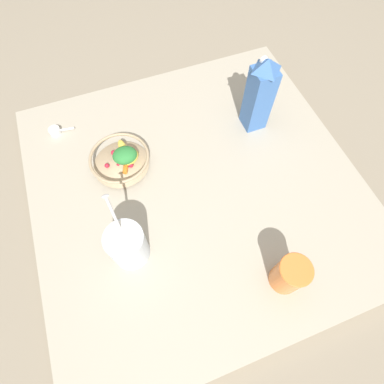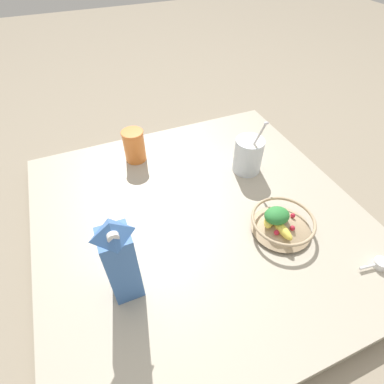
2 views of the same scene
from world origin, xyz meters
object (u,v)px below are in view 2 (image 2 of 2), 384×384
at_px(milk_carton, 120,260).
at_px(yogurt_tub, 248,154).
at_px(fruit_bowl, 281,223).
at_px(drinking_cup, 134,145).

relative_size(milk_carton, yogurt_tub, 1.11).
bearing_deg(milk_carton, fruit_bowl, 1.41).
height_order(yogurt_tub, drinking_cup, yogurt_tub).
xyz_separation_m(fruit_bowl, milk_carton, (-0.50, -0.01, 0.10)).
bearing_deg(yogurt_tub, milk_carton, -149.92).
xyz_separation_m(yogurt_tub, drinking_cup, (-0.38, 0.23, -0.01)).
bearing_deg(milk_carton, yogurt_tub, 30.08).
bearing_deg(milk_carton, drinking_cup, 73.00).
bearing_deg(drinking_cup, yogurt_tub, -30.91).
height_order(fruit_bowl, drinking_cup, drinking_cup).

